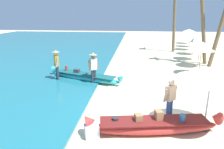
% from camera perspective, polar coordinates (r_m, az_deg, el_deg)
% --- Properties ---
extents(ground_plane, '(80.00, 80.00, 0.00)m').
position_cam_1_polar(ground_plane, '(8.25, 8.70, -11.10)').
color(ground_plane, beige).
extents(boat_red_foreground, '(4.55, 1.44, 0.75)m').
position_cam_1_polar(boat_red_foreground, '(7.11, 11.56, -13.71)').
color(boat_red_foreground, red).
rests_on(boat_red_foreground, ground).
extents(boat_cyan_midground, '(4.72, 2.27, 0.72)m').
position_cam_1_polar(boat_cyan_midground, '(12.21, -7.64, -0.58)').
color(boat_cyan_midground, '#33B2BC').
rests_on(boat_cyan_midground, ground).
extents(person_vendor_hatted, '(0.57, 0.47, 1.80)m').
position_cam_1_polar(person_vendor_hatted, '(11.30, -5.19, 2.31)').
color(person_vendor_hatted, '#333842').
rests_on(person_vendor_hatted, ground).
extents(person_tourist_customer, '(0.53, 0.51, 1.65)m').
position_cam_1_polar(person_tourist_customer, '(7.56, 15.86, -6.46)').
color(person_tourist_customer, '#3D5BA8').
rests_on(person_tourist_customer, ground).
extents(person_vendor_assistant, '(0.47, 0.57, 1.84)m').
position_cam_1_polar(person_vendor_assistant, '(12.24, -15.16, 3.03)').
color(person_vendor_assistant, '#333842').
rests_on(person_vendor_assistant, ground).
extents(patio_umbrella_large, '(2.23, 2.23, 2.15)m').
position_cam_1_polar(patio_umbrella_large, '(7.20, 25.96, -0.02)').
color(patio_umbrella_large, '#B7B7BC').
rests_on(patio_umbrella_large, ground).
extents(parasol_row_0, '(1.60, 1.60, 1.91)m').
position_cam_1_polar(parasol_row_0, '(14.12, 23.68, 6.79)').
color(parasol_row_0, '#8E6B47').
rests_on(parasol_row_0, ground).
extents(parasol_row_1, '(1.60, 1.60, 1.91)m').
position_cam_1_polar(parasol_row_1, '(16.31, 23.34, 7.98)').
color(parasol_row_1, '#8E6B47').
rests_on(parasol_row_1, ground).
extents(parasol_row_2, '(1.60, 1.60, 1.91)m').
position_cam_1_polar(parasol_row_2, '(18.76, 21.85, 9.09)').
color(parasol_row_2, '#8E6B47').
rests_on(parasol_row_2, ground).
extents(parasol_row_3, '(1.60, 1.60, 1.91)m').
position_cam_1_polar(parasol_row_3, '(21.19, 21.94, 9.82)').
color(parasol_row_3, '#8E6B47').
rests_on(parasol_row_3, ground).
extents(parasol_row_4, '(1.60, 1.60, 1.91)m').
position_cam_1_polar(parasol_row_4, '(23.79, 20.97, 10.53)').
color(parasol_row_4, '#8E6B47').
rests_on(parasol_row_4, ground).
extents(parasol_row_5, '(1.60, 1.60, 1.91)m').
position_cam_1_polar(parasol_row_5, '(26.18, 21.06, 10.98)').
color(parasol_row_5, '#8E6B47').
rests_on(parasol_row_5, ground).
extents(parasol_row_6, '(1.60, 1.60, 1.91)m').
position_cam_1_polar(parasol_row_6, '(28.99, 20.60, 11.46)').
color(parasol_row_6, '#8E6B47').
rests_on(parasol_row_6, ground).
extents(cooler_box, '(0.55, 0.50, 0.42)m').
position_cam_1_polar(cooler_box, '(6.81, -5.67, -15.39)').
color(cooler_box, silver).
rests_on(cooler_box, ground).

